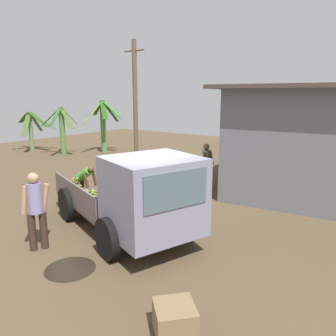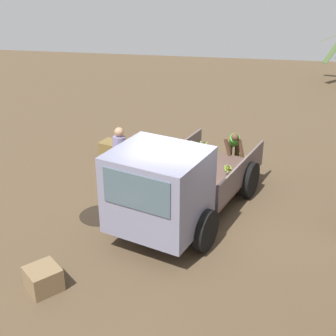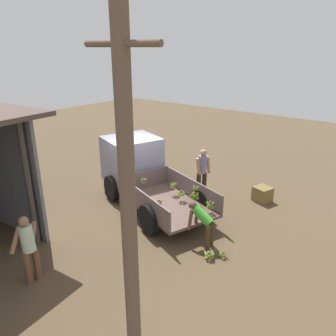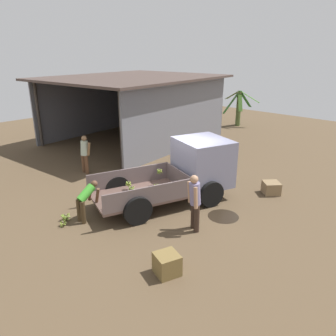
{
  "view_description": "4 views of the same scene",
  "coord_description": "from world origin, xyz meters",
  "px_view_note": "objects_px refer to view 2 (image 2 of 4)",
  "views": [
    {
      "loc": [
        4.92,
        -5.63,
        3.33
      ],
      "look_at": [
        0.11,
        0.88,
        1.51
      ],
      "focal_mm": 35.0,
      "sensor_mm": 36.0,
      "label": 1
    },
    {
      "loc": [
        8.92,
        1.03,
        5.64
      ],
      "look_at": [
        -0.59,
        -0.6,
        1.1
      ],
      "focal_mm": 50.0,
      "sensor_mm": 36.0,
      "label": 2
    },
    {
      "loc": [
        -7.19,
        7.4,
        5.06
      ],
      "look_at": [
        -1.14,
        -0.23,
        1.47
      ],
      "focal_mm": 35.0,
      "sensor_mm": 36.0,
      "label": 3
    },
    {
      "loc": [
        -7.93,
        -7.26,
        4.96
      ],
      "look_at": [
        -0.41,
        -0.0,
        1.2
      ],
      "focal_mm": 35.0,
      "sensor_mm": 36.0,
      "label": 4
    }
  ],
  "objects_px": {
    "banana_bunch_on_ground_1": "(240,155)",
    "wooden_crate_1": "(43,279)",
    "banana_bunch_on_ground_0": "(249,159)",
    "cargo_truck": "(169,188)",
    "wooden_crate_0": "(111,150)",
    "person_worker_loading": "(234,145)",
    "person_foreground_visitor": "(119,157)"
  },
  "relations": [
    {
      "from": "person_foreground_visitor",
      "to": "banana_bunch_on_ground_0",
      "type": "relative_size",
      "value": 5.79
    },
    {
      "from": "cargo_truck",
      "to": "banana_bunch_on_ground_1",
      "type": "distance_m",
      "value": 4.61
    },
    {
      "from": "banana_bunch_on_ground_0",
      "to": "banana_bunch_on_ground_1",
      "type": "bearing_deg",
      "value": -132.61
    },
    {
      "from": "wooden_crate_1",
      "to": "cargo_truck",
      "type": "bearing_deg",
      "value": 139.24
    },
    {
      "from": "banana_bunch_on_ground_0",
      "to": "wooden_crate_1",
      "type": "xyz_separation_m",
      "value": [
        6.26,
        -3.6,
        0.1
      ]
    },
    {
      "from": "banana_bunch_on_ground_1",
      "to": "wooden_crate_1",
      "type": "bearing_deg",
      "value": -27.08
    },
    {
      "from": "cargo_truck",
      "to": "banana_bunch_on_ground_1",
      "type": "bearing_deg",
      "value": -179.18
    },
    {
      "from": "cargo_truck",
      "to": "banana_bunch_on_ground_1",
      "type": "xyz_separation_m",
      "value": [
        -4.28,
        1.4,
        -0.99
      ]
    },
    {
      "from": "person_foreground_visitor",
      "to": "banana_bunch_on_ground_0",
      "type": "bearing_deg",
      "value": -26.12
    },
    {
      "from": "banana_bunch_on_ground_0",
      "to": "wooden_crate_1",
      "type": "distance_m",
      "value": 7.22
    },
    {
      "from": "person_worker_loading",
      "to": "banana_bunch_on_ground_1",
      "type": "xyz_separation_m",
      "value": [
        -0.75,
        0.17,
        -0.61
      ]
    },
    {
      "from": "person_worker_loading",
      "to": "wooden_crate_1",
      "type": "height_order",
      "value": "person_worker_loading"
    },
    {
      "from": "wooden_crate_0",
      "to": "wooden_crate_1",
      "type": "bearing_deg",
      "value": 4.23
    },
    {
      "from": "person_worker_loading",
      "to": "wooden_crate_0",
      "type": "relative_size",
      "value": 2.23
    },
    {
      "from": "banana_bunch_on_ground_0",
      "to": "wooden_crate_0",
      "type": "xyz_separation_m",
      "value": [
        0.33,
        -4.03,
        0.13
      ]
    },
    {
      "from": "cargo_truck",
      "to": "wooden_crate_0",
      "type": "xyz_separation_m",
      "value": [
        -3.7,
        -2.36,
        -0.84
      ]
    },
    {
      "from": "cargo_truck",
      "to": "person_worker_loading",
      "type": "bearing_deg",
      "value": 179.7
    },
    {
      "from": "cargo_truck",
      "to": "wooden_crate_1",
      "type": "height_order",
      "value": "cargo_truck"
    },
    {
      "from": "banana_bunch_on_ground_1",
      "to": "person_worker_loading",
      "type": "bearing_deg",
      "value": -12.72
    },
    {
      "from": "banana_bunch_on_ground_1",
      "to": "wooden_crate_1",
      "type": "relative_size",
      "value": 0.41
    },
    {
      "from": "banana_bunch_on_ground_0",
      "to": "banana_bunch_on_ground_1",
      "type": "distance_m",
      "value": 0.37
    },
    {
      "from": "wooden_crate_0",
      "to": "wooden_crate_1",
      "type": "height_order",
      "value": "wooden_crate_0"
    },
    {
      "from": "cargo_truck",
      "to": "person_foreground_visitor",
      "type": "xyz_separation_m",
      "value": [
        -1.71,
        -1.54,
        -0.15
      ]
    },
    {
      "from": "banana_bunch_on_ground_0",
      "to": "wooden_crate_0",
      "type": "distance_m",
      "value": 4.05
    },
    {
      "from": "banana_bunch_on_ground_1",
      "to": "wooden_crate_0",
      "type": "distance_m",
      "value": 3.81
    },
    {
      "from": "cargo_truck",
      "to": "wooden_crate_0",
      "type": "bearing_deg",
      "value": -128.42
    },
    {
      "from": "cargo_truck",
      "to": "banana_bunch_on_ground_0",
      "type": "bearing_deg",
      "value": 176.45
    },
    {
      "from": "wooden_crate_0",
      "to": "person_worker_loading",
      "type": "bearing_deg",
      "value": 87.28
    },
    {
      "from": "banana_bunch_on_ground_1",
      "to": "banana_bunch_on_ground_0",
      "type": "bearing_deg",
      "value": 47.39
    },
    {
      "from": "cargo_truck",
      "to": "wooden_crate_0",
      "type": "distance_m",
      "value": 4.47
    },
    {
      "from": "person_worker_loading",
      "to": "wooden_crate_0",
      "type": "distance_m",
      "value": 3.63
    },
    {
      "from": "wooden_crate_1",
      "to": "wooden_crate_0",
      "type": "bearing_deg",
      "value": -175.77
    }
  ]
}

